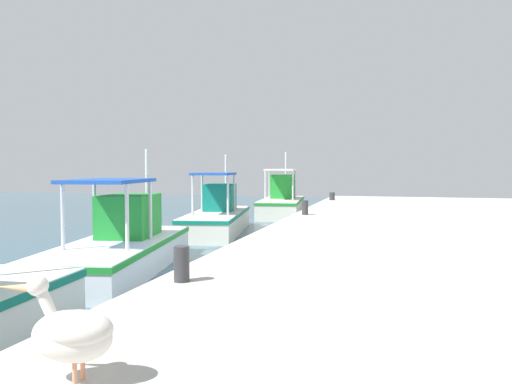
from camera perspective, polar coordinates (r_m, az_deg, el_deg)
The scene contains 8 objects.
quay_pier at distance 11.06m, azimuth 24.10°, elevation -8.02°, with size 36.00×10.00×0.80m, color #BCB7AD.
fishing_boat_third at distance 12.10m, azimuth -15.55°, elevation -6.04°, with size 6.23×3.08×2.96m.
fishing_boat_fourth at distance 18.38m, azimuth -4.53°, elevation -2.85°, with size 6.19×2.83×3.00m.
fishing_boat_fifth at distance 24.92m, azimuth 3.05°, elevation -1.20°, with size 5.93×2.59×3.31m.
pelican at distance 4.08m, azimuth -20.64°, elevation -14.99°, with size 0.43×0.96×0.82m.
mooring_bollard_second at distance 7.17m, azimuth -8.68°, elevation -8.29°, with size 0.23×0.23×0.52m, color #333338.
mooring_bollard_third at distance 17.11m, azimuth 5.75°, elevation -1.82°, with size 0.22×0.22×0.51m, color #333338.
mooring_bollard_fourth at distance 25.08m, azimuth 8.88°, elevation -0.50°, with size 0.27×0.27×0.39m, color #333338.
Camera 1 is at (-10.75, -3.34, 2.44)m, focal length 34.26 mm.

